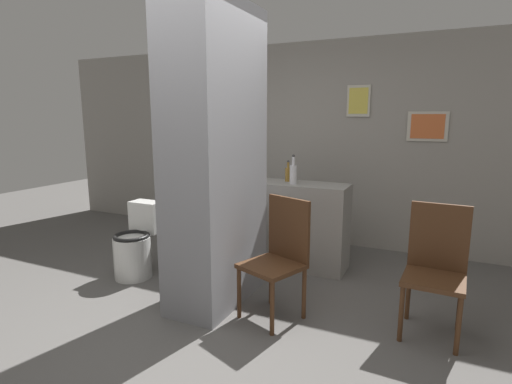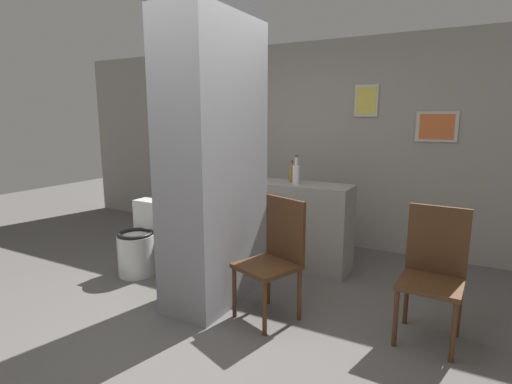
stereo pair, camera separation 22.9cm
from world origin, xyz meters
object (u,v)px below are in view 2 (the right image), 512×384
at_px(chair_by_doorway, 433,269).
at_px(bicycle, 221,228).
at_px(chair_near_pillar, 275,254).
at_px(bottle_tall, 296,174).
at_px(toilet, 140,243).

bearing_deg(chair_by_doorway, bicycle, 164.25).
distance_m(chair_near_pillar, bottle_tall, 1.22).
relative_size(bicycle, bottle_tall, 5.06).
relative_size(chair_near_pillar, chair_by_doorway, 1.00).
xyz_separation_m(bicycle, bottle_tall, (1.00, -0.03, 0.74)).
bearing_deg(chair_by_doorway, bottle_tall, 154.26).
relative_size(toilet, bicycle, 0.47).
bearing_deg(chair_near_pillar, bicycle, 160.13).
distance_m(bicycle, bottle_tall, 1.24).
bearing_deg(bicycle, chair_near_pillar, -40.99).
height_order(chair_by_doorway, bottle_tall, bottle_tall).
distance_m(toilet, chair_near_pillar, 1.70).
bearing_deg(chair_by_doorway, toilet, -174.83).
height_order(toilet, bottle_tall, bottle_tall).
relative_size(chair_by_doorway, bottle_tall, 3.14).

